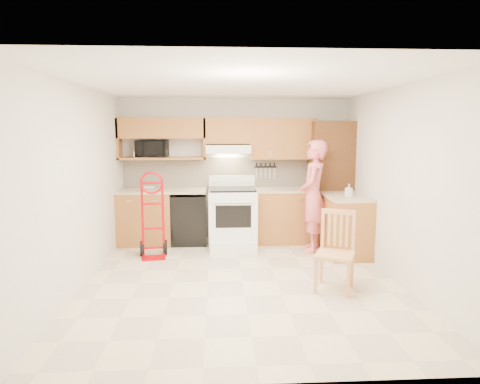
{
  "coord_description": "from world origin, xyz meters",
  "views": [
    {
      "loc": [
        -0.32,
        -5.23,
        1.93
      ],
      "look_at": [
        0.0,
        0.5,
        1.1
      ],
      "focal_mm": 31.44,
      "sensor_mm": 36.0,
      "label": 1
    }
  ],
  "objects": [
    {
      "name": "floor",
      "position": [
        0.0,
        0.0,
        -0.01
      ],
      "size": [
        4.0,
        4.5,
        0.02
      ],
      "primitive_type": "cube",
      "color": "beige",
      "rests_on": "ground"
    },
    {
      "name": "ceiling",
      "position": [
        0.0,
        0.0,
        2.51
      ],
      "size": [
        4.0,
        4.5,
        0.02
      ],
      "primitive_type": "cube",
      "color": "white",
      "rests_on": "ground"
    },
    {
      "name": "wall_back",
      "position": [
        0.0,
        2.26,
        1.25
      ],
      "size": [
        4.0,
        0.02,
        2.5
      ],
      "primitive_type": "cube",
      "color": "silver",
      "rests_on": "ground"
    },
    {
      "name": "wall_front",
      "position": [
        0.0,
        -2.26,
        1.25
      ],
      "size": [
        4.0,
        0.02,
        2.5
      ],
      "primitive_type": "cube",
      "color": "silver",
      "rests_on": "ground"
    },
    {
      "name": "wall_left",
      "position": [
        -2.01,
        0.0,
        1.25
      ],
      "size": [
        0.02,
        4.5,
        2.5
      ],
      "primitive_type": "cube",
      "color": "silver",
      "rests_on": "ground"
    },
    {
      "name": "wall_right",
      "position": [
        2.01,
        0.0,
        1.25
      ],
      "size": [
        0.02,
        4.5,
        2.5
      ],
      "primitive_type": "cube",
      "color": "silver",
      "rests_on": "ground"
    },
    {
      "name": "backsplash",
      "position": [
        0.0,
        2.23,
        1.2
      ],
      "size": [
        3.92,
        0.03,
        0.55
      ],
      "primitive_type": "cube",
      "color": "beige",
      "rests_on": "wall_back"
    },
    {
      "name": "lower_cab_left",
      "position": [
        -1.55,
        1.95,
        0.45
      ],
      "size": [
        0.9,
        0.6,
        0.9
      ],
      "primitive_type": "cube",
      "color": "#A36434",
      "rests_on": "ground"
    },
    {
      "name": "dishwasher",
      "position": [
        -0.8,
        1.95,
        0.42
      ],
      "size": [
        0.6,
        0.6,
        0.85
      ],
      "primitive_type": "cube",
      "color": "black",
      "rests_on": "ground"
    },
    {
      "name": "lower_cab_right",
      "position": [
        0.83,
        1.95,
        0.45
      ],
      "size": [
        1.14,
        0.6,
        0.9
      ],
      "primitive_type": "cube",
      "color": "#A36434",
      "rests_on": "ground"
    },
    {
      "name": "countertop_left",
      "position": [
        -1.25,
        1.95,
        0.92
      ],
      "size": [
        1.5,
        0.63,
        0.04
      ],
      "primitive_type": "cube",
      "color": "#C2B292",
      "rests_on": "lower_cab_left"
    },
    {
      "name": "countertop_right",
      "position": [
        0.83,
        1.95,
        0.92
      ],
      "size": [
        1.14,
        0.63,
        0.04
      ],
      "primitive_type": "cube",
      "color": "#C2B292",
      "rests_on": "lower_cab_right"
    },
    {
      "name": "cab_return_right",
      "position": [
        1.7,
        1.15,
        0.45
      ],
      "size": [
        0.6,
        1.0,
        0.9
      ],
      "primitive_type": "cube",
      "color": "#A36434",
      "rests_on": "ground"
    },
    {
      "name": "countertop_return",
      "position": [
        1.7,
        1.15,
        0.92
      ],
      "size": [
        0.63,
        1.0,
        0.04
      ],
      "primitive_type": "cube",
      "color": "#C2B292",
      "rests_on": "cab_return_right"
    },
    {
      "name": "pantry_tall",
      "position": [
        1.65,
        1.95,
        1.05
      ],
      "size": [
        0.7,
        0.6,
        2.1
      ],
      "primitive_type": "cube",
      "color": "#5C3317",
      "rests_on": "ground"
    },
    {
      "name": "upper_cab_left",
      "position": [
        -1.25,
        2.08,
        1.98
      ],
      "size": [
        1.5,
        0.33,
        0.34
      ],
      "primitive_type": "cube",
      "color": "#A36434",
      "rests_on": "wall_back"
    },
    {
      "name": "upper_shelf_mw",
      "position": [
        -1.25,
        2.08,
        1.47
      ],
      "size": [
        1.5,
        0.33,
        0.04
      ],
      "primitive_type": "cube",
      "color": "#A36434",
      "rests_on": "wall_back"
    },
    {
      "name": "upper_cab_center",
      "position": [
        -0.12,
        2.08,
        1.94
      ],
      "size": [
        0.76,
        0.33,
        0.44
      ],
      "primitive_type": "cube",
      "color": "#A36434",
      "rests_on": "wall_back"
    },
    {
      "name": "upper_cab_right",
      "position": [
        0.83,
        2.08,
        1.8
      ],
      "size": [
        1.14,
        0.33,
        0.7
      ],
      "primitive_type": "cube",
      "color": "#A36434",
      "rests_on": "wall_back"
    },
    {
      "name": "range_hood",
      "position": [
        -0.12,
        2.02,
        1.63
      ],
      "size": [
        0.76,
        0.46,
        0.14
      ],
      "primitive_type": "cube",
      "color": "white",
      "rests_on": "wall_back"
    },
    {
      "name": "knife_strip",
      "position": [
        0.55,
        2.21,
        1.24
      ],
      "size": [
        0.4,
        0.05,
        0.29
      ],
      "primitive_type": null,
      "color": "black",
      "rests_on": "backsplash"
    },
    {
      "name": "microwave",
      "position": [
        -1.43,
        2.08,
        1.64
      ],
      "size": [
        0.55,
        0.39,
        0.29
      ],
      "primitive_type": "imported",
      "rotation": [
        0.0,
        0.0,
        -0.07
      ],
      "color": "black",
      "rests_on": "upper_shelf_mw"
    },
    {
      "name": "range",
      "position": [
        -0.06,
        1.66,
        0.58
      ],
      "size": [
        0.79,
        1.04,
        1.17
      ],
      "primitive_type": null,
      "color": "white",
      "rests_on": "ground"
    },
    {
      "name": "person",
      "position": [
        1.22,
        1.35,
        0.9
      ],
      "size": [
        0.61,
        0.76,
        1.8
      ],
      "primitive_type": "imported",
      "rotation": [
        0.0,
        0.0,
        -1.89
      ],
      "color": "#E66771",
      "rests_on": "ground"
    },
    {
      "name": "hand_truck",
      "position": [
        -1.3,
        1.14,
        0.6
      ],
      "size": [
        0.52,
        0.49,
        1.2
      ],
      "primitive_type": null,
      "rotation": [
        0.0,
        0.0,
        0.13
      ],
      "color": "#BA0009",
      "rests_on": "ground"
    },
    {
      "name": "dining_chair",
      "position": [
        1.1,
        -0.38,
        0.49
      ],
      "size": [
        0.59,
        0.61,
        0.97
      ],
      "primitive_type": null,
      "rotation": [
        0.0,
        0.0,
        -0.43
      ],
      "color": "tan",
      "rests_on": "ground"
    },
    {
      "name": "soap_bottle",
      "position": [
        1.7,
        1.04,
        1.04
      ],
      "size": [
        0.1,
        0.1,
        0.19
      ],
      "primitive_type": "imported",
      "rotation": [
        0.0,
        0.0,
        0.17
      ],
      "color": "white",
      "rests_on": "countertop_return"
    },
    {
      "name": "bowl",
      "position": [
        -1.48,
        1.95,
        0.96
      ],
      "size": [
        0.23,
        0.23,
        0.05
      ],
      "primitive_type": "imported",
      "rotation": [
        0.0,
        0.0,
        -0.15
      ],
      "color": "white",
      "rests_on": "countertop_left"
    }
  ]
}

